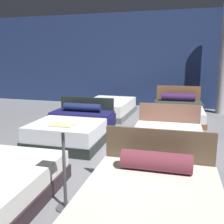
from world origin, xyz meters
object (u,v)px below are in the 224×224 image
object	(u,v)px
bed_1	(150,209)
price_sign	(65,177)
bed_4	(108,108)
support_pillar	(224,60)
bed_2	(74,129)
bed_3	(167,141)
bed_5	(178,112)

from	to	relation	value
bed_1	price_sign	world-z (taller)	price_sign
bed_4	support_pillar	world-z (taller)	support_pillar
bed_1	support_pillar	distance (m)	7.01
bed_2	price_sign	distance (m)	2.74
bed_2	bed_3	bearing A→B (deg)	-2.64
bed_4	bed_2	bearing A→B (deg)	-88.75
bed_5	price_sign	xyz separation A→B (m)	(-1.13, -5.32, 0.19)
bed_3	support_pillar	world-z (taller)	support_pillar
bed_2	support_pillar	xyz separation A→B (m)	(3.50, 4.08, 1.48)
bed_5	support_pillar	world-z (taller)	support_pillar
bed_2	bed_4	bearing A→B (deg)	88.95
bed_1	support_pillar	bearing A→B (deg)	76.72
bed_2	bed_4	xyz separation A→B (m)	(-0.02, 2.74, -0.03)
support_pillar	bed_3	bearing A→B (deg)	-109.17
bed_4	bed_5	size ratio (longest dim) A/B	1.02
bed_3	bed_4	xyz separation A→B (m)	(-2.09, 2.78, 0.05)
bed_5	price_sign	world-z (taller)	price_sign
bed_4	bed_5	world-z (taller)	bed_5
bed_5	bed_4	bearing A→B (deg)	178.88
bed_1	bed_5	distance (m)	5.41
bed_3	bed_5	distance (m)	2.83
bed_1	bed_4	xyz separation A→B (m)	(-2.12, 5.36, 0.01)
bed_3	bed_4	world-z (taller)	bed_3
bed_3	support_pillar	size ratio (longest dim) A/B	0.57
bed_1	bed_2	size ratio (longest dim) A/B	1.03
bed_4	bed_1	bearing A→B (deg)	-67.61
bed_1	bed_2	bearing A→B (deg)	127.26
bed_1	support_pillar	world-z (taller)	support_pillar
bed_1	price_sign	bearing A→B (deg)	173.74
bed_2	bed_3	size ratio (longest dim) A/B	0.99
bed_5	price_sign	distance (m)	5.44
price_sign	support_pillar	world-z (taller)	support_pillar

